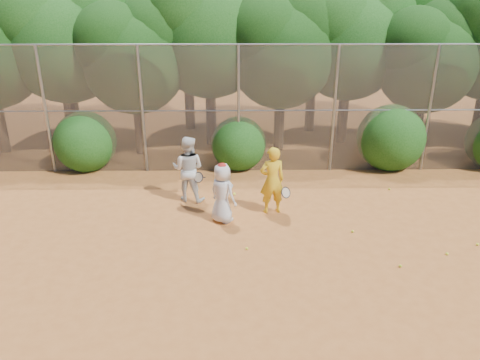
{
  "coord_description": "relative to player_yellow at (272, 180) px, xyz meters",
  "views": [
    {
      "loc": [
        -1.14,
        -8.31,
        5.58
      ],
      "look_at": [
        -1.0,
        2.5,
        1.1
      ],
      "focal_mm": 35.0,
      "sensor_mm": 36.0,
      "label": 1
    }
  ],
  "objects": [
    {
      "name": "ground",
      "position": [
        0.16,
        -2.92,
        -0.91
      ],
      "size": [
        80.0,
        80.0,
        0.0
      ],
      "primitive_type": "plane",
      "color": "#9F5724",
      "rests_on": "ground"
    },
    {
      "name": "fence_back",
      "position": [
        0.04,
        3.08,
        1.14
      ],
      "size": [
        20.05,
        0.09,
        4.03
      ],
      "color": "gray",
      "rests_on": "ground"
    },
    {
      "name": "tree_1",
      "position": [
        -6.78,
        5.62,
        3.25
      ],
      "size": [
        4.64,
        4.03,
        6.35
      ],
      "color": "black",
      "rests_on": "ground"
    },
    {
      "name": "tree_2",
      "position": [
        -4.29,
        4.92,
        2.67
      ],
      "size": [
        3.99,
        3.47,
        5.47
      ],
      "color": "black",
      "rests_on": "ground"
    },
    {
      "name": "tree_3",
      "position": [
        -1.78,
        5.93,
        3.49
      ],
      "size": [
        4.89,
        4.26,
        6.7
      ],
      "color": "black",
      "rests_on": "ground"
    },
    {
      "name": "tree_4",
      "position": [
        0.71,
        5.32,
        2.85
      ],
      "size": [
        4.19,
        3.64,
        5.73
      ],
      "color": "black",
      "rests_on": "ground"
    },
    {
      "name": "tree_5",
      "position": [
        3.21,
        6.12,
        3.14
      ],
      "size": [
        4.51,
        3.92,
        6.17
      ],
      "color": "black",
      "rests_on": "ground"
    },
    {
      "name": "tree_6",
      "position": [
        5.71,
        5.12,
        2.56
      ],
      "size": [
        3.86,
        3.36,
        5.29
      ],
      "color": "black",
      "rests_on": "ground"
    },
    {
      "name": "tree_9",
      "position": [
        -7.78,
        7.93,
        3.43
      ],
      "size": [
        4.83,
        4.2,
        6.62
      ],
      "color": "black",
      "rests_on": "ground"
    },
    {
      "name": "tree_10",
      "position": [
        -2.78,
        8.13,
        3.72
      ],
      "size": [
        5.15,
        4.48,
        7.06
      ],
      "color": "black",
      "rests_on": "ground"
    },
    {
      "name": "tree_11",
      "position": [
        2.22,
        7.72,
        3.25
      ],
      "size": [
        4.64,
        4.03,
        6.35
      ],
      "color": "black",
      "rests_on": "ground"
    },
    {
      "name": "tree_12",
      "position": [
        6.72,
        8.33,
        3.6
      ],
      "size": [
        5.02,
        4.37,
        6.88
      ],
      "color": "black",
      "rests_on": "ground"
    },
    {
      "name": "bush_0",
      "position": [
        -5.84,
        3.38,
        0.09
      ],
      "size": [
        2.0,
        2.0,
        2.0
      ],
      "primitive_type": "sphere",
      "color": "#154511",
      "rests_on": "ground"
    },
    {
      "name": "bush_1",
      "position": [
        -0.84,
        3.38,
        -0.01
      ],
      "size": [
        1.8,
        1.8,
        1.8
      ],
      "primitive_type": "sphere",
      "color": "#154511",
      "rests_on": "ground"
    },
    {
      "name": "bush_2",
      "position": [
        4.16,
        3.38,
        0.19
      ],
      "size": [
        2.2,
        2.2,
        2.2
      ],
      "primitive_type": "sphere",
      "color": "#154511",
      "rests_on": "ground"
    },
    {
      "name": "player_yellow",
      "position": [
        0.0,
        0.0,
        0.0
      ],
      "size": [
        0.89,
        0.63,
        1.82
      ],
      "rotation": [
        0.0,
        0.0,
        3.33
      ],
      "color": "gold",
      "rests_on": "ground"
    },
    {
      "name": "player_teen",
      "position": [
        -1.29,
        -0.51,
        -0.12
      ],
      "size": [
        0.9,
        0.87,
        1.59
      ],
      "rotation": [
        0.0,
        0.0,
        2.43
      ],
      "color": "silver",
      "rests_on": "ground"
    },
    {
      "name": "player_white",
      "position": [
        -2.26,
        0.81,
        0.02
      ],
      "size": [
        1.04,
        0.89,
        1.86
      ],
      "rotation": [
        0.0,
        0.0,
        2.91
      ],
      "color": "silver",
      "rests_on": "ground"
    },
    {
      "name": "ball_0",
      "position": [
        3.79,
        -2.24,
        -0.88
      ],
      "size": [
        0.07,
        0.07,
        0.07
      ],
      "primitive_type": "sphere",
      "color": "#CDDA27",
      "rests_on": "ground"
    },
    {
      "name": "ball_1",
      "position": [
        1.91,
        -1.17,
        -0.88
      ],
      "size": [
        0.07,
        0.07,
        0.07
      ],
      "primitive_type": "sphere",
      "color": "#CDDA27",
      "rests_on": "ground"
    },
    {
      "name": "ball_2",
      "position": [
        2.57,
        -2.71,
        -0.88
      ],
      "size": [
        0.07,
        0.07,
        0.07
      ],
      "primitive_type": "sphere",
      "color": "#CDDA27",
      "rests_on": "ground"
    },
    {
      "name": "ball_3",
      "position": [
        4.67,
        -1.83,
        -0.88
      ],
      "size": [
        0.07,
        0.07,
        0.07
      ],
      "primitive_type": "sphere",
      "color": "#CDDA27",
      "rests_on": "ground"
    },
    {
      "name": "ball_4",
      "position": [
        -0.71,
        -1.95,
        -0.88
      ],
      "size": [
        0.07,
        0.07,
        0.07
      ],
      "primitive_type": "sphere",
      "color": "#CDDA27",
      "rests_on": "ground"
    },
    {
      "name": "ball_5",
      "position": [
        3.61,
        1.4,
        -0.88
      ],
      "size": [
        0.07,
        0.07,
        0.07
      ],
      "primitive_type": "sphere",
      "color": "#CDDA27",
      "rests_on": "ground"
    }
  ]
}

